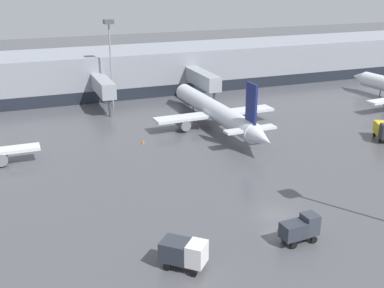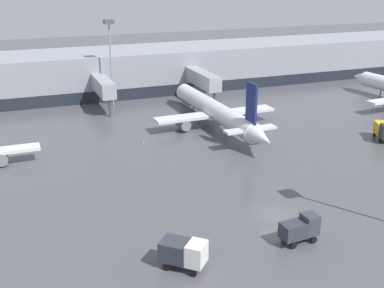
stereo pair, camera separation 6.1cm
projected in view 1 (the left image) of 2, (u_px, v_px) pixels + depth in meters
name	position (u px, v px, depth m)	size (l,w,h in m)	color
ground_plane	(275.00, 215.00, 52.42)	(320.00, 320.00, 0.00)	#4C4C51
terminal_building	(130.00, 70.00, 105.01)	(160.00, 29.08, 9.00)	gray
parked_jet_0	(216.00, 111.00, 81.28)	(21.41, 35.84, 10.00)	silver
service_truck_0	(300.00, 228.00, 46.78)	(3.92, 1.94, 2.76)	#2D333D
service_truck_1	(384.00, 130.00, 75.01)	(3.70, 4.92, 2.95)	gold
service_truck_2	(184.00, 252.00, 42.66)	(4.39, 4.28, 2.72)	#2D333D
traffic_cone_0	(143.00, 142.00, 73.84)	(0.40, 0.40, 0.69)	orange
apron_light_mast_3	(109.00, 37.00, 90.66)	(1.80, 1.80, 16.48)	gray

